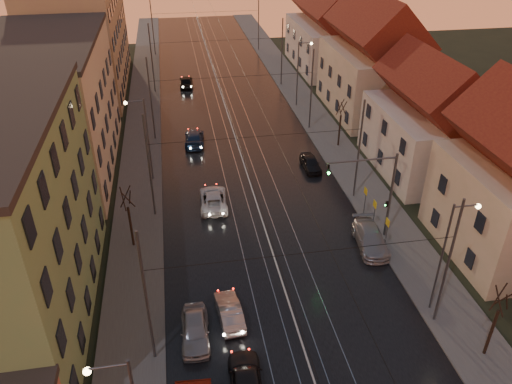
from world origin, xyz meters
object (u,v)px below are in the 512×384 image
street_lamp_1 (449,248)px  driving_car_0 (246,382)px  driving_car_1 (229,311)px  driving_car_3 (194,138)px  parked_right_2 (311,163)px  street_lamp_2 (144,132)px  parked_right_1 (370,239)px  parked_left_3 (195,330)px  driving_car_2 (213,199)px  traffic_light_mast (379,187)px  driving_car_4 (186,81)px  street_lamp_3 (300,67)px

street_lamp_1 → driving_car_0: bearing=-162.2°
driving_car_1 → driving_car_3: 25.82m
parked_right_2 → driving_car_1: bearing=-120.1°
street_lamp_2 → parked_right_1: bearing=-38.3°
street_lamp_2 → parked_left_3: bearing=-81.7°
driving_car_0 → parked_left_3: 4.88m
driving_car_0 → driving_car_2: 18.79m
driving_car_2 → driving_car_3: (-0.81, 12.49, 0.03)m
parked_left_3 → traffic_light_mast: bearing=31.2°
street_lamp_2 → driving_car_1: size_ratio=2.06×
street_lamp_1 → parked_right_1: street_lamp_1 is taller
driving_car_1 → parked_right_1: (11.39, 5.63, 0.08)m
street_lamp_1 → traffic_light_mast: street_lamp_1 is taller
street_lamp_1 → street_lamp_2: 27.05m
driving_car_1 → parked_left_3: bearing=24.5°
driving_car_1 → traffic_light_mast: bearing=-155.6°
street_lamp_2 → driving_car_2: 8.71m
driving_car_0 → parked_right_1: size_ratio=0.91×
street_lamp_2 → parked_left_3: 20.55m
driving_car_4 → parked_left_3: (-1.82, -45.57, -0.03)m
driving_car_1 → driving_car_2: driving_car_2 is taller
street_lamp_3 → street_lamp_2: bearing=-138.7°
driving_car_3 → parked_left_3: bearing=90.9°
driving_car_0 → parked_left_3: (-2.43, 4.23, -0.06)m
parked_right_1 → traffic_light_mast: bearing=66.0°
street_lamp_2 → parked_right_1: size_ratio=1.62×
traffic_light_mast → driving_car_4: bearing=108.2°
parked_right_2 → street_lamp_2: bearing=177.7°
driving_car_2 → parked_left_3: bearing=83.1°
street_lamp_2 → parked_right_1: street_lamp_2 is taller
street_lamp_2 → traffic_light_mast: 20.89m
driving_car_2 → driving_car_3: size_ratio=1.00×
parked_right_2 → driving_car_4: bearing=111.1°
street_lamp_3 → driving_car_0: street_lamp_3 is taller
driving_car_1 → parked_right_2: bearing=-123.8°
driving_car_0 → parked_left_3: bearing=-56.8°
parked_left_3 → parked_right_1: parked_right_1 is taller
driving_car_1 → driving_car_4: (-0.39, 44.34, 0.10)m
parked_left_3 → driving_car_0: bearing=-58.1°
driving_car_4 → street_lamp_2: bearing=82.0°
driving_car_1 → driving_car_2: bearing=-96.0°
driving_car_1 → driving_car_3: driving_car_3 is taller
street_lamp_1 → parked_left_3: size_ratio=1.93×
driving_car_1 → parked_right_1: size_ratio=0.79×
driving_car_0 → driving_car_2: size_ratio=0.93×
driving_car_2 → parked_right_2: size_ratio=1.28×
driving_car_1 → driving_car_3: size_ratio=0.81×
driving_car_0 → parked_right_1: 15.75m
driving_car_0 → driving_car_2: bearing=-87.0°
street_lamp_2 → driving_car_3: street_lamp_2 is taller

